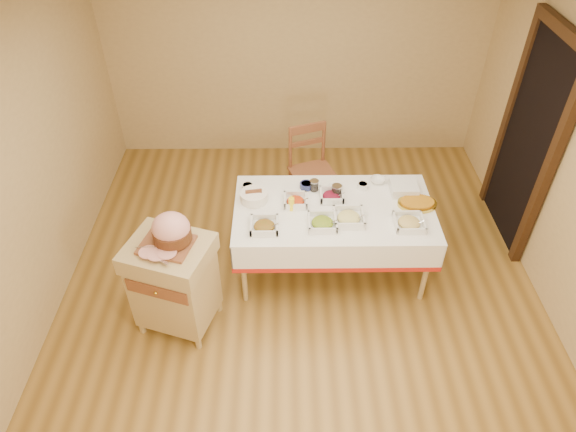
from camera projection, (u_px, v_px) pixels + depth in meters
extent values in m
plane|color=olive|center=(301.00, 289.00, 4.92)|extent=(5.00, 5.00, 0.00)
plane|color=white|center=(307.00, 13.00, 3.25)|extent=(5.00, 5.00, 0.00)
plane|color=tan|center=(296.00, 54.00, 6.00)|extent=(4.50, 0.00, 4.50)
plane|color=tan|center=(20.00, 181.00, 4.07)|extent=(0.00, 5.00, 5.00)
cube|color=black|center=(528.00, 144.00, 4.95)|extent=(0.06, 0.90, 2.10)
cube|color=#341F10|center=(547.00, 174.00, 4.57)|extent=(0.08, 0.10, 2.10)
cube|color=#341F10|center=(509.00, 118.00, 5.33)|extent=(0.08, 0.10, 2.10)
cube|color=#341F10|center=(566.00, 31.00, 4.24)|extent=(0.08, 1.10, 0.10)
cube|color=tan|center=(334.00, 210.00, 4.68)|extent=(1.80, 1.00, 0.04)
cylinder|color=tan|center=(244.00, 273.00, 4.60)|extent=(0.05, 0.05, 0.71)
cylinder|color=tan|center=(248.00, 213.00, 5.24)|extent=(0.05, 0.05, 0.71)
cylinder|color=tan|center=(426.00, 272.00, 4.61)|extent=(0.05, 0.05, 0.71)
cylinder|color=tan|center=(408.00, 212.00, 5.25)|extent=(0.05, 0.05, 0.71)
cube|color=white|center=(334.00, 208.00, 4.67)|extent=(1.82, 1.02, 0.01)
cube|color=tan|center=(175.00, 288.00, 4.36)|extent=(0.73, 0.67, 0.65)
cube|color=tan|center=(168.00, 253.00, 4.09)|extent=(0.79, 0.72, 0.16)
cube|color=brown|center=(166.00, 293.00, 4.02)|extent=(0.52, 0.18, 0.13)
sphere|color=gold|center=(166.00, 294.00, 4.01)|extent=(0.03, 0.03, 0.03)
cylinder|color=tan|center=(146.00, 336.00, 4.43)|extent=(0.05, 0.05, 0.11)
cylinder|color=tan|center=(156.00, 298.00, 4.76)|extent=(0.05, 0.05, 0.11)
cylinder|color=tan|center=(209.00, 336.00, 4.44)|extent=(0.05, 0.05, 0.11)
cylinder|color=tan|center=(214.00, 297.00, 4.77)|extent=(0.05, 0.05, 0.11)
cube|color=brown|center=(313.00, 174.00, 5.53)|extent=(0.57, 0.55, 0.03)
cylinder|color=brown|center=(303.00, 207.00, 5.50)|extent=(0.04, 0.04, 0.48)
cylinder|color=brown|center=(290.00, 187.00, 5.78)|extent=(0.04, 0.04, 0.48)
cylinder|color=brown|center=(335.00, 199.00, 5.60)|extent=(0.04, 0.04, 0.48)
cylinder|color=brown|center=(322.00, 180.00, 5.88)|extent=(0.04, 0.04, 0.48)
cylinder|color=brown|center=(290.00, 149.00, 5.46)|extent=(0.04, 0.04, 0.51)
cylinder|color=brown|center=(324.00, 143.00, 5.56)|extent=(0.04, 0.04, 0.51)
cube|color=brown|center=(308.00, 128.00, 5.37)|extent=(0.39, 0.17, 0.10)
cube|color=brown|center=(166.00, 245.00, 4.03)|extent=(0.40, 0.32, 0.02)
ellipsoid|color=#E29A92|center=(171.00, 228.00, 3.97)|extent=(0.30, 0.27, 0.25)
cylinder|color=#4F2812|center=(172.00, 235.00, 4.02)|extent=(0.30, 0.30, 0.10)
cube|color=silver|center=(156.00, 257.00, 3.90)|extent=(0.25, 0.11, 0.00)
cylinder|color=silver|center=(155.00, 247.00, 3.98)|extent=(0.29, 0.08, 0.01)
cube|color=silver|center=(264.00, 228.00, 4.44)|extent=(0.24, 0.24, 0.02)
ellipsoid|color=#B11D14|center=(264.00, 226.00, 4.42)|extent=(0.18, 0.18, 0.06)
cylinder|color=silver|center=(270.00, 227.00, 4.40)|extent=(0.15, 0.01, 0.11)
cube|color=silver|center=(322.00, 225.00, 4.47)|extent=(0.25, 0.25, 0.01)
ellipsoid|color=#B6A317|center=(322.00, 223.00, 4.46)|extent=(0.19, 0.19, 0.07)
cylinder|color=silver|center=(329.00, 224.00, 4.44)|extent=(0.14, 0.01, 0.10)
cube|color=silver|center=(349.00, 220.00, 4.52)|extent=(0.27, 0.27, 0.02)
ellipsoid|color=#DAD274|center=(349.00, 218.00, 4.51)|extent=(0.20, 0.20, 0.07)
cylinder|color=silver|center=(356.00, 219.00, 4.49)|extent=(0.15, 0.01, 0.11)
cube|color=silver|center=(409.00, 225.00, 4.47)|extent=(0.26, 0.26, 0.01)
ellipsoid|color=tan|center=(409.00, 223.00, 4.46)|extent=(0.19, 0.19, 0.07)
cylinder|color=silver|center=(416.00, 224.00, 4.44)|extent=(0.13, 0.01, 0.10)
cube|color=silver|center=(295.00, 203.00, 4.71)|extent=(0.21, 0.21, 0.01)
ellipsoid|color=red|center=(295.00, 201.00, 4.69)|extent=(0.16, 0.16, 0.06)
cylinder|color=silver|center=(301.00, 202.00, 4.67)|extent=(0.14, 0.01, 0.10)
cube|color=silver|center=(331.00, 198.00, 4.77)|extent=(0.22, 0.22, 0.01)
ellipsoid|color=maroon|center=(332.00, 196.00, 4.75)|extent=(0.16, 0.16, 0.06)
cylinder|color=silver|center=(337.00, 197.00, 4.73)|extent=(0.14, 0.01, 0.10)
cylinder|color=silver|center=(248.00, 187.00, 4.87)|extent=(0.11, 0.11, 0.05)
cylinder|color=black|center=(248.00, 185.00, 4.85)|extent=(0.09, 0.09, 0.02)
cylinder|color=navy|center=(306.00, 185.00, 4.88)|extent=(0.13, 0.13, 0.05)
cylinder|color=maroon|center=(306.00, 184.00, 4.87)|extent=(0.10, 0.10, 0.02)
cylinder|color=silver|center=(363.00, 186.00, 4.88)|extent=(0.10, 0.10, 0.05)
cylinder|color=red|center=(363.00, 184.00, 4.87)|extent=(0.08, 0.08, 0.02)
imported|color=silver|center=(335.00, 188.00, 4.86)|extent=(0.17, 0.17, 0.03)
imported|color=silver|center=(378.00, 180.00, 4.95)|extent=(0.17, 0.17, 0.04)
cylinder|color=silver|center=(314.00, 186.00, 4.84)|extent=(0.08, 0.08, 0.10)
cylinder|color=silver|center=(314.00, 181.00, 4.80)|extent=(0.09, 0.09, 0.01)
cylinder|color=black|center=(314.00, 187.00, 4.85)|extent=(0.07, 0.07, 0.07)
cylinder|color=silver|center=(337.00, 191.00, 4.77)|extent=(0.09, 0.09, 0.11)
cylinder|color=silver|center=(337.00, 186.00, 4.73)|extent=(0.09, 0.09, 0.01)
cylinder|color=black|center=(336.00, 193.00, 4.77)|extent=(0.07, 0.07, 0.08)
cylinder|color=yellow|center=(291.00, 204.00, 4.60)|extent=(0.05, 0.05, 0.13)
cone|color=yellow|center=(291.00, 197.00, 4.55)|extent=(0.03, 0.03, 0.03)
cylinder|color=white|center=(254.00, 197.00, 4.72)|extent=(0.25, 0.25, 0.09)
cube|color=silver|center=(403.00, 191.00, 4.85)|extent=(0.25, 0.25, 0.01)
cube|color=silver|center=(403.00, 190.00, 4.84)|extent=(0.25, 0.25, 0.01)
cube|color=silver|center=(404.00, 188.00, 4.83)|extent=(0.25, 0.25, 0.01)
cube|color=silver|center=(404.00, 187.00, 4.82)|extent=(0.25, 0.25, 0.01)
cube|color=silver|center=(404.00, 186.00, 4.81)|extent=(0.25, 0.25, 0.01)
cube|color=silver|center=(404.00, 184.00, 4.80)|extent=(0.25, 0.25, 0.01)
ellipsoid|color=gold|center=(417.00, 204.00, 4.68)|extent=(0.36, 0.26, 0.03)
ellipsoid|color=#B87513|center=(417.00, 203.00, 4.68)|extent=(0.31, 0.22, 0.04)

